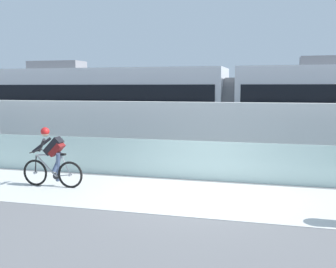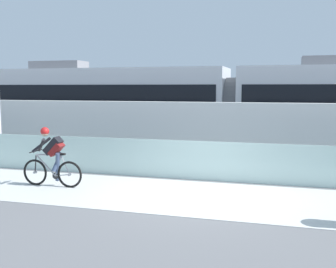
% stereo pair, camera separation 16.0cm
% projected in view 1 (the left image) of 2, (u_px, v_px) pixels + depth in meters
% --- Properties ---
extents(ground_plane, '(200.00, 200.00, 0.00)m').
position_uv_depth(ground_plane, '(197.00, 197.00, 9.96)').
color(ground_plane, slate).
extents(bike_path_deck, '(32.00, 3.20, 0.01)m').
position_uv_depth(bike_path_deck, '(197.00, 197.00, 9.96)').
color(bike_path_deck, silver).
rests_on(bike_path_deck, ground).
extents(glass_parapet, '(32.00, 0.05, 1.14)m').
position_uv_depth(glass_parapet, '(210.00, 161.00, 11.67)').
color(glass_parapet, silver).
rests_on(glass_parapet, ground).
extents(concrete_barrier_wall, '(32.00, 0.36, 2.18)m').
position_uv_depth(concrete_barrier_wall, '(219.00, 136.00, 13.34)').
color(concrete_barrier_wall, silver).
rests_on(concrete_barrier_wall, ground).
extents(tram_rail_near, '(32.00, 0.08, 0.01)m').
position_uv_depth(tram_rail_near, '(227.00, 156.00, 15.84)').
color(tram_rail_near, '#595654').
rests_on(tram_rail_near, ground).
extents(tram_rail_far, '(32.00, 0.08, 0.01)m').
position_uv_depth(tram_rail_far, '(231.00, 151.00, 17.22)').
color(tram_rail_far, '#595654').
rests_on(tram_rail_far, ground).
extents(tram, '(22.56, 2.54, 3.81)m').
position_uv_depth(tram, '(231.00, 107.00, 16.31)').
color(tram, silver).
rests_on(tram, ground).
extents(cyclist_on_bike, '(1.77, 0.58, 1.61)m').
position_uv_depth(cyclist_on_bike, '(52.00, 158.00, 10.88)').
color(cyclist_on_bike, black).
rests_on(cyclist_on_bike, ground).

